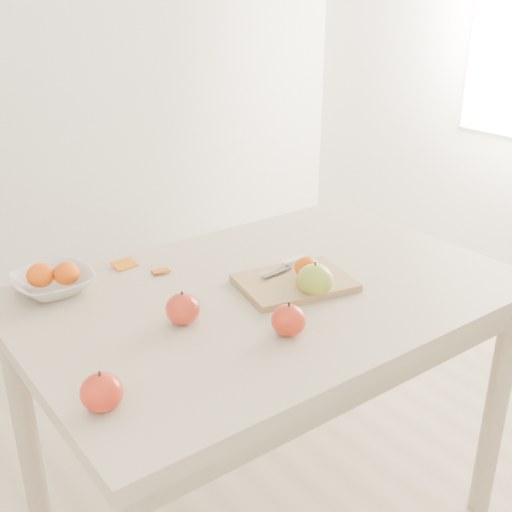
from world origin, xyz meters
TOP-DOWN VIEW (x-y plane):
  - table at (0.00, 0.00)m, footprint 1.20×0.80m
  - cutting_board at (0.06, -0.03)m, footprint 0.30×0.25m
  - board_tangerine at (0.09, -0.04)m, footprint 0.06×0.06m
  - fruit_bowl at (-0.43, 0.30)m, footprint 0.19×0.19m
  - bowl_tangerine_near at (-0.45, 0.31)m, footprint 0.07×0.07m
  - bowl_tangerine_far at (-0.40, 0.28)m, footprint 0.06×0.06m
  - orange_peel_a at (-0.23, 0.33)m, footprint 0.06×0.05m
  - orange_peel_b at (-0.17, 0.24)m, footprint 0.05×0.04m
  - paring_knife at (0.11, 0.04)m, footprint 0.17×0.05m
  - apple_green at (0.07, -0.09)m, footprint 0.09×0.09m
  - apple_red_c at (-0.10, -0.20)m, footprint 0.08×0.08m
  - apple_red_b at (-0.25, -0.02)m, footprint 0.08×0.08m
  - apple_red_d at (-0.53, -0.20)m, footprint 0.08×0.08m

SIDE VIEW (x-z plane):
  - table at x=0.00m, z-range 0.28..1.03m
  - orange_peel_a at x=-0.23m, z-range 0.75..0.76m
  - orange_peel_b at x=-0.17m, z-range 0.75..0.76m
  - cutting_board at x=0.06m, z-range 0.75..0.77m
  - fruit_bowl at x=-0.43m, z-range 0.75..0.80m
  - paring_knife at x=0.11m, z-range 0.77..0.78m
  - apple_red_c at x=-0.10m, z-range 0.75..0.82m
  - apple_red_d at x=-0.53m, z-range 0.75..0.82m
  - apple_red_b at x=-0.25m, z-range 0.75..0.82m
  - apple_green at x=0.07m, z-range 0.75..0.83m
  - board_tangerine at x=0.09m, z-range 0.77..0.82m
  - bowl_tangerine_far at x=-0.40m, z-range 0.77..0.82m
  - bowl_tangerine_near at x=-0.45m, z-range 0.77..0.83m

